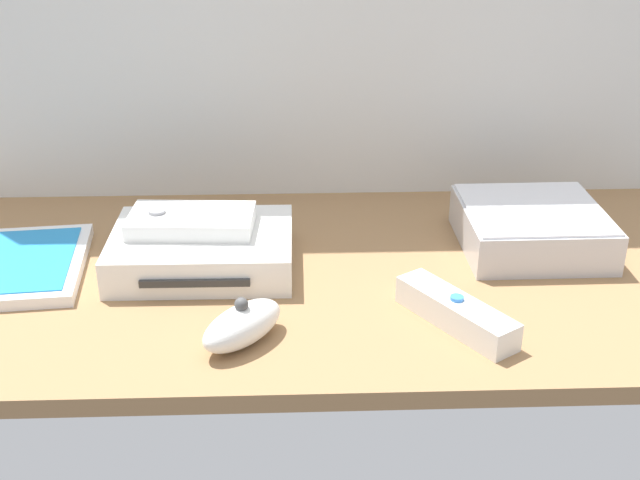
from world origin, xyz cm
name	(u,v)px	position (x,y,z in cm)	size (l,w,h in cm)	color
ground_plane	(320,278)	(0.00, 0.00, -1.00)	(100.00, 48.00, 2.00)	#936D47
game_console	(202,250)	(-13.78, 1.63, 2.20)	(21.12, 16.62, 4.40)	white
mini_computer	(531,227)	(26.28, 5.50, 2.64)	(17.15, 17.15, 5.30)	silver
game_case	(24,265)	(-34.61, 1.25, 0.76)	(15.40, 20.24, 1.56)	white
remote_wand	(456,312)	(13.56, -12.59, 1.51)	(11.18, 14.32, 3.40)	white
remote_nunchuk	(242,325)	(-8.26, -15.14, 2.04)	(9.95, 10.38, 5.10)	white
remote_classic_pad	(191,221)	(-14.96, 2.75, 5.41)	(14.86, 8.86, 2.40)	white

